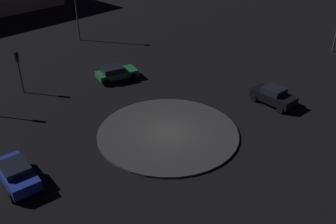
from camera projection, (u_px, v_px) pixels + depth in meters
ground_plane at (168, 134)px, 29.52m from camera, size 116.48×116.48×0.00m
roundabout_island at (168, 133)px, 29.48m from camera, size 10.92×10.92×0.16m
car_blue at (16, 173)px, 24.08m from camera, size 4.41×3.09×1.49m
car_green at (116, 73)px, 37.73m from camera, size 2.65×4.18×1.42m
car_black at (274, 96)px, 33.31m from camera, size 4.24×3.15×1.56m
traffic_light_northeast at (18, 64)px, 34.17m from camera, size 0.39×0.39×4.01m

